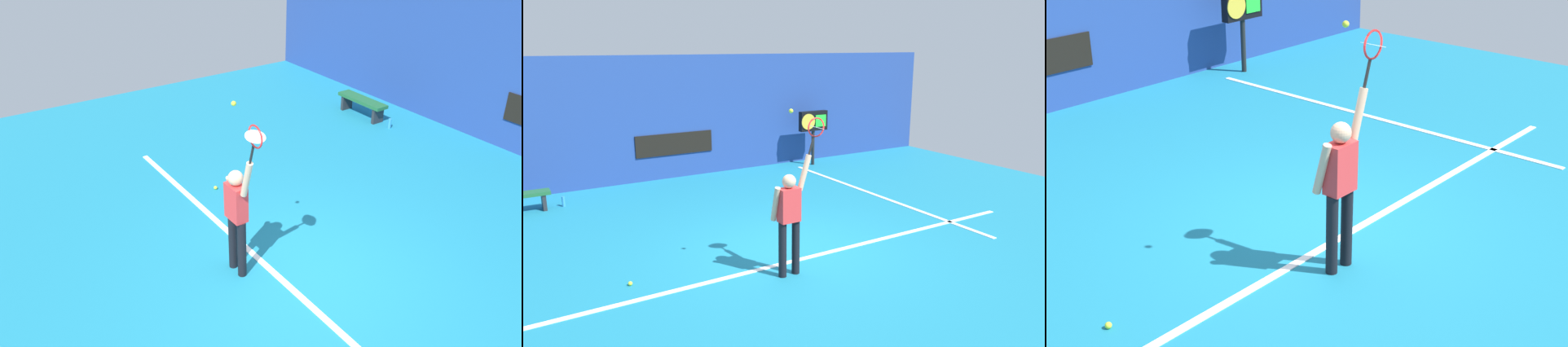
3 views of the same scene
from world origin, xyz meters
The scene contains 11 objects.
ground_plane centered at (0.00, 0.00, 0.00)m, with size 18.00×18.00×0.00m, color teal.
back_wall centered at (0.00, 6.37, 1.69)m, with size 18.00×0.20×3.39m, color navy.
sponsor_banner_center centered at (0.00, 6.25, 0.97)m, with size 2.20×0.03×0.60m, color black.
court_baseline centered at (0.00, -0.38, 0.01)m, with size 10.00×0.10×0.01m, color white.
court_sideline centered at (3.64, 2.00, 0.01)m, with size 0.10×7.00×0.01m, color white.
tennis_player centered at (-0.61, -0.79, 1.01)m, with size 0.66×0.31×1.98m.
tennis_racket centered at (-0.13, -0.79, 2.36)m, with size 0.39×0.27×0.63m.
tennis_ball centered at (-0.60, -0.81, 2.68)m, with size 0.07×0.07×0.07m, color #CCE033.
scoreboard_clock centered at (4.21, 5.59, 1.30)m, with size 0.96×0.20×1.68m.
water_bottle centered at (-3.17, 5.02, 0.12)m, with size 0.07×0.07×0.24m, color #338CD8.
spare_ball centered at (-2.94, 0.16, 0.03)m, with size 0.07×0.07×0.07m, color #CCE033.
Camera 2 is at (-4.70, -7.37, 3.65)m, focal length 35.44 mm.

